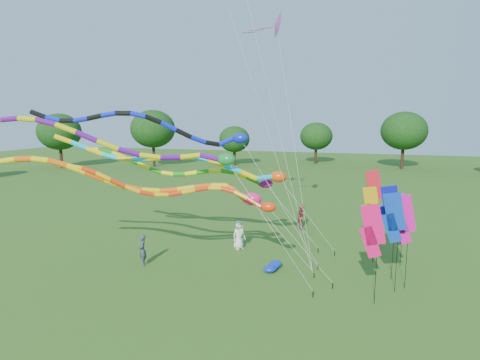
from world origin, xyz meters
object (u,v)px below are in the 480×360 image
(blue_nylon_heap, at_px, (281,267))
(person_b, at_px, (142,250))
(person_c, at_px, (302,217))
(tube_kite_red, at_px, (194,193))
(tube_kite_orange, at_px, (161,184))
(person_a, at_px, (239,235))

(blue_nylon_heap, xyz_separation_m, person_b, (-7.69, -1.41, 0.68))
(person_b, xyz_separation_m, person_c, (7.63, 10.14, 0.03))
(tube_kite_red, xyz_separation_m, person_c, (3.90, 11.36, -3.70))
(tube_kite_orange, distance_m, person_c, 13.33)
(person_b, height_order, person_c, person_c)
(person_a, bearing_deg, person_c, 9.92)
(tube_kite_red, relative_size, person_c, 6.87)
(person_a, bearing_deg, blue_nylon_heap, -92.79)
(tube_kite_orange, height_order, person_b, tube_kite_orange)
(person_c, bearing_deg, person_a, 123.63)
(tube_kite_red, xyz_separation_m, person_a, (0.69, 5.51, -3.70))
(tube_kite_red, distance_m, person_b, 5.42)
(tube_kite_red, height_order, person_a, tube_kite_red)
(tube_kite_red, height_order, blue_nylon_heap, tube_kite_red)
(tube_kite_orange, height_order, person_a, tube_kite_orange)
(person_a, bearing_deg, person_b, 172.81)
(person_b, distance_m, person_c, 12.69)
(tube_kite_red, xyz_separation_m, blue_nylon_heap, (3.95, 2.62, -4.41))
(tube_kite_red, bearing_deg, person_b, 152.94)
(person_a, distance_m, person_b, 6.17)
(person_a, relative_size, person_c, 1.00)
(tube_kite_red, height_order, person_b, tube_kite_red)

